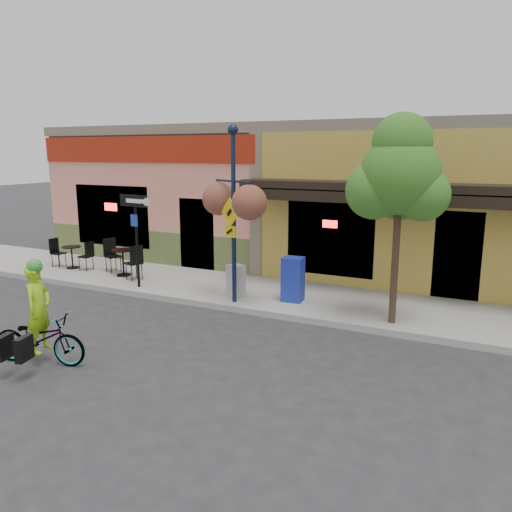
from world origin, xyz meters
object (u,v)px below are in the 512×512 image
Objects in this scene: building at (333,194)px; bicycle at (39,339)px; cyclist_rider at (40,322)px; one_way_sign at (137,242)px; newspaper_box_blue at (293,279)px; street_tree at (397,220)px; lamp_post at (234,216)px; newspaper_box_grey at (236,281)px.

building is 11.31m from bicycle.
cyclist_rider is at bearing -99.48° from building.
bicycle is at bearing 75.74° from cyclist_rider.
one_way_sign reaches higher than bicycle.
bicycle is (-1.89, -11.01, -1.79)m from building.
street_tree reaches higher than newspaper_box_blue.
bicycle is 0.42× the size of lamp_post.
one_way_sign is 0.56× the size of street_tree.
cyclist_rider reaches higher than newspaper_box_blue.
lamp_post is at bearing -155.11° from newspaper_box_blue.
building reaches higher than bicycle.
newspaper_box_blue is (0.91, -5.99, -1.56)m from building.
lamp_post is 3.06m from one_way_sign.
one_way_sign reaches higher than newspaper_box_blue.
newspaper_box_blue is 1.32× the size of newspaper_box_grey.
street_tree is (2.46, -0.54, 1.64)m from newspaper_box_blue.
newspaper_box_grey is (1.37, 4.69, -0.22)m from cyclist_rider.
one_way_sign is at bearing -157.63° from lamp_post.
lamp_post is (-0.33, -6.67, -0.03)m from building.
cyclist_rider is 7.04m from street_tree.
street_tree is at bearing -62.74° from building.
building reaches higher than newspaper_box_blue.
one_way_sign is at bearing -175.76° from newspaper_box_blue.
cyclist_rider is (0.05, 0.00, 0.31)m from bicycle.
newspaper_box_grey is at bearing -30.49° from cyclist_rider.
one_way_sign is (-1.37, 4.42, 0.92)m from bicycle.
building reaches higher than one_way_sign.
bicycle is 0.71× the size of one_way_sign.
newspaper_box_grey is (2.79, 0.27, -0.82)m from one_way_sign.
street_tree is (3.84, -0.22, 1.77)m from newspaper_box_grey.
cyclist_rider reaches higher than bicycle.
building is at bearing 111.17° from lamp_post.
newspaper_box_grey is (-0.47, -6.32, -1.69)m from building.
cyclist_rider is at bearing -104.26° from bicycle.
one_way_sign is 2.29× the size of newspaper_box_blue.
building is 11.26m from cyclist_rider.
newspaper_box_blue is at bearing 52.76° from lamp_post.
bicycle is 7.15m from street_tree.
newspaper_box_blue reaches higher than newspaper_box_grey.
street_tree reaches higher than bicycle.
cyclist_rider is at bearing -82.65° from newspaper_box_grey.
building reaches higher than cyclist_rider.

